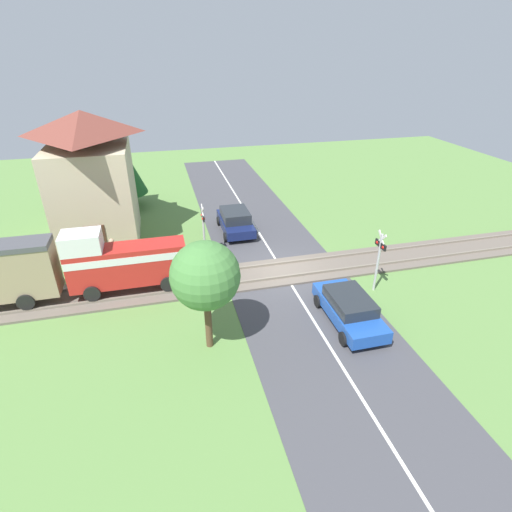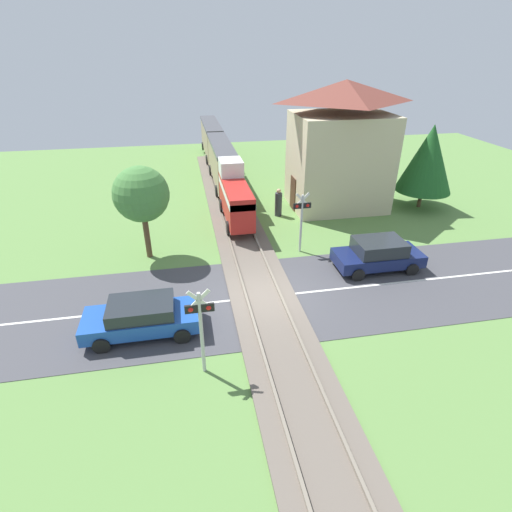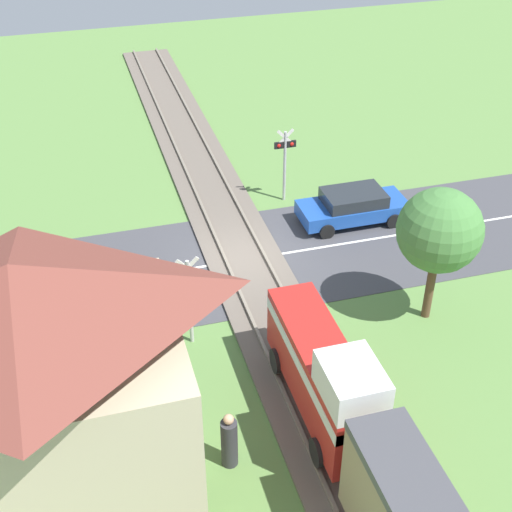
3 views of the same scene
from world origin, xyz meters
The scene contains 11 objects.
ground_plane centered at (0.00, 0.00, 0.00)m, with size 60.00×60.00×0.00m, color #5B8442.
road_surface centered at (0.00, 0.00, 0.01)m, with size 48.00×6.40×0.02m.
track_bed centered at (0.00, 0.00, 0.07)m, with size 2.80×48.00×0.24m.
car_near_crossing centered at (-4.81, -1.44, 0.72)m, with size 4.27×1.91×1.34m.
car_far_side centered at (5.86, 1.44, 0.77)m, with size 4.10×1.99×1.48m.
crossing_signal_west_approach centered at (-2.75, -3.85, 2.04)m, with size 0.90×0.18×3.18m.
crossing_signal_east_approach centered at (2.75, 3.85, 2.04)m, with size 0.90×0.18×3.18m.
station_building centered at (6.87, 9.73, 3.76)m, with size 6.26×4.78×7.73m.
pedestrian_by_station centered at (2.78, 8.78, 0.80)m, with size 0.43×0.43×1.74m.
tree_by_station centered at (12.27, 8.54, 3.20)m, with size 3.46×3.46×5.28m.
tree_roadside_hedge centered at (-4.89, 4.70, 3.29)m, with size 2.65×2.65×4.63m.
Camera 1 is at (-17.66, 5.98, 10.86)m, focal length 28.00 mm.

